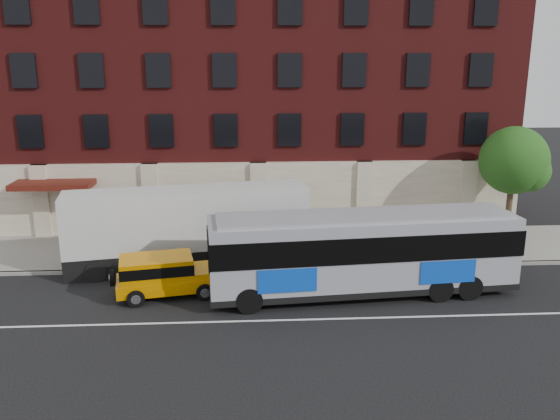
{
  "coord_description": "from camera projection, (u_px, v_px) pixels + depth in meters",
  "views": [
    {
      "loc": [
        -0.59,
        -20.02,
        9.95
      ],
      "look_at": [
        0.86,
        5.5,
        3.09
      ],
      "focal_mm": 37.16,
      "sensor_mm": 36.0,
      "label": 1
    }
  ],
  "objects": [
    {
      "name": "ground",
      "position": [
        266.0,
        327.0,
        21.91
      ],
      "size": [
        120.0,
        120.0,
        0.0
      ],
      "primitive_type": "plane",
      "color": "black",
      "rests_on": "ground"
    },
    {
      "name": "sidewalk",
      "position": [
        260.0,
        248.0,
        30.57
      ],
      "size": [
        60.0,
        6.0,
        0.15
      ],
      "primitive_type": "cube",
      "color": "#9C988E",
      "rests_on": "ground"
    },
    {
      "name": "yellow_suv",
      "position": [
        164.0,
        273.0,
        24.48
      ],
      "size": [
        4.73,
        2.63,
        1.76
      ],
      "color": "#CE7B00",
      "rests_on": "ground"
    },
    {
      "name": "sign_pole",
      "position": [
        79.0,
        243.0,
        27.0
      ],
      "size": [
        0.3,
        0.2,
        2.5
      ],
      "color": "gray",
      "rests_on": "ground"
    },
    {
      "name": "lane_line",
      "position": [
        265.0,
        321.0,
        22.39
      ],
      "size": [
        60.0,
        0.12,
        0.01
      ],
      "primitive_type": "cube",
      "color": "silver",
      "rests_on": "ground"
    },
    {
      "name": "building",
      "position": [
        256.0,
        94.0,
        36.26
      ],
      "size": [
        30.0,
        12.1,
        15.0
      ],
      "color": "#591515",
      "rests_on": "sidewalk"
    },
    {
      "name": "city_bus",
      "position": [
        363.0,
        251.0,
        24.42
      ],
      "size": [
        13.19,
        3.91,
        3.56
      ],
      "color": "#95959E",
      "rests_on": "ground"
    },
    {
      "name": "street_tree",
      "position": [
        514.0,
        163.0,
        30.66
      ],
      "size": [
        3.6,
        3.6,
        6.2
      ],
      "color": "#352A1A",
      "rests_on": "sidewalk"
    },
    {
      "name": "shipping_container",
      "position": [
        188.0,
        229.0,
        27.79
      ],
      "size": [
        11.66,
        4.27,
        3.81
      ],
      "color": "black",
      "rests_on": "ground"
    },
    {
      "name": "kerb",
      "position": [
        261.0,
        268.0,
        27.68
      ],
      "size": [
        60.0,
        0.25,
        0.15
      ],
      "primitive_type": "cube",
      "color": "#9C988E",
      "rests_on": "ground"
    }
  ]
}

